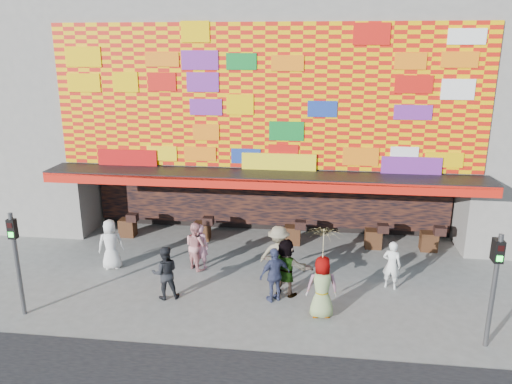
% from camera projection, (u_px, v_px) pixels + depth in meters
% --- Properties ---
extents(ground, '(90.00, 90.00, 0.00)m').
position_uv_depth(ground, '(250.00, 301.00, 14.73)').
color(ground, slate).
rests_on(ground, ground).
extents(shop_building, '(15.20, 9.40, 10.00)m').
position_uv_depth(shop_building, '(276.00, 95.00, 21.02)').
color(shop_building, gray).
rests_on(shop_building, ground).
extents(signal_left, '(0.22, 0.20, 3.00)m').
position_uv_depth(signal_left, '(16.00, 253.00, 13.52)').
color(signal_left, '#59595B').
rests_on(signal_left, ground).
extents(signal_right, '(0.22, 0.20, 3.00)m').
position_uv_depth(signal_right, '(495.00, 278.00, 12.03)').
color(signal_right, '#59595B').
rests_on(signal_right, ground).
extents(ped_a, '(0.98, 0.82, 1.72)m').
position_uv_depth(ped_a, '(111.00, 244.00, 16.68)').
color(ped_a, silver).
rests_on(ped_a, ground).
extents(ped_b, '(0.65, 0.51, 1.55)m').
position_uv_depth(ped_b, '(201.00, 246.00, 16.76)').
color(ped_b, pink).
rests_on(ped_b, ground).
extents(ped_c, '(0.95, 0.84, 1.63)m').
position_uv_depth(ped_c, '(165.00, 273.00, 14.71)').
color(ped_c, black).
rests_on(ped_c, ground).
extents(ped_d, '(1.37, 1.00, 1.91)m').
position_uv_depth(ped_d, '(279.00, 255.00, 15.60)').
color(ped_d, gray).
rests_on(ped_d, ground).
extents(ped_e, '(1.04, 0.88, 1.67)m').
position_uv_depth(ped_e, '(275.00, 275.00, 14.54)').
color(ped_e, '#363C60').
rests_on(ped_e, ground).
extents(ped_f, '(1.72, 1.15, 1.78)m').
position_uv_depth(ped_f, '(286.00, 267.00, 14.89)').
color(ped_f, gray).
rests_on(ped_f, ground).
extents(ped_g, '(0.93, 0.67, 1.78)m').
position_uv_depth(ped_g, '(322.00, 287.00, 13.68)').
color(ped_g, gray).
rests_on(ped_g, ground).
extents(ped_h, '(0.66, 0.54, 1.54)m').
position_uv_depth(ped_h, '(392.00, 265.00, 15.33)').
color(ped_h, white).
rests_on(ped_h, ground).
extents(ped_i, '(1.00, 0.99, 1.63)m').
position_uv_depth(ped_i, '(196.00, 246.00, 16.69)').
color(ped_i, '#CE8586').
rests_on(ped_i, ground).
extents(parasol, '(1.33, 1.34, 1.86)m').
position_uv_depth(parasol, '(324.00, 244.00, 13.32)').
color(parasol, '#FFF2A0').
rests_on(parasol, ground).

